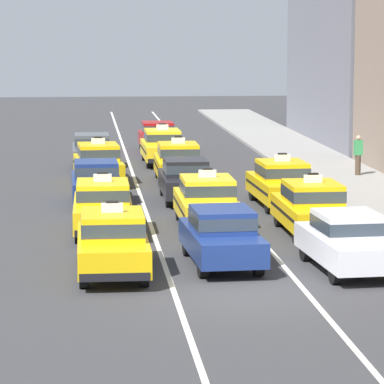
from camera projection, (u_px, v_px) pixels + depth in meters
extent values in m
plane|color=#353538|center=(241.00, 294.00, 26.45)|extent=(160.00, 160.00, 0.00)
cube|color=silver|center=(136.00, 182.00, 45.98)|extent=(0.14, 80.00, 0.01)
cube|color=silver|center=(211.00, 181.00, 46.29)|extent=(0.14, 80.00, 0.01)
cube|color=gray|center=(372.00, 195.00, 41.91)|extent=(4.00, 90.00, 0.15)
cylinder|color=black|center=(84.00, 251.00, 30.05)|extent=(0.24, 0.64, 0.64)
cylinder|color=black|center=(138.00, 250.00, 30.19)|extent=(0.24, 0.64, 0.64)
cylinder|color=black|center=(84.00, 275.00, 27.04)|extent=(0.24, 0.64, 0.64)
cylinder|color=black|center=(144.00, 274.00, 27.17)|extent=(0.24, 0.64, 0.64)
cube|color=yellow|center=(112.00, 249.00, 28.56)|extent=(1.82, 4.51, 0.70)
cube|color=black|center=(112.00, 247.00, 28.55)|extent=(1.84, 4.15, 0.10)
cube|color=yellow|center=(112.00, 224.00, 28.31)|extent=(1.61, 2.11, 0.64)
cube|color=#2D3842|center=(112.00, 224.00, 28.31)|extent=(1.63, 2.13, 0.35)
cube|color=white|center=(112.00, 208.00, 28.25)|extent=(0.56, 0.12, 0.24)
cube|color=black|center=(112.00, 202.00, 28.23)|extent=(0.32, 0.11, 0.06)
cube|color=black|center=(111.00, 242.00, 30.77)|extent=(1.71, 0.15, 0.20)
cube|color=black|center=(115.00, 277.00, 26.42)|extent=(1.71, 0.15, 0.20)
cylinder|color=black|center=(80.00, 216.00, 35.76)|extent=(0.25, 0.64, 0.64)
cylinder|color=black|center=(125.00, 215.00, 35.90)|extent=(0.25, 0.64, 0.64)
cylinder|color=black|center=(79.00, 233.00, 32.75)|extent=(0.25, 0.64, 0.64)
cylinder|color=black|center=(128.00, 232.00, 32.88)|extent=(0.25, 0.64, 0.64)
cube|color=yellow|center=(103.00, 212.00, 34.27)|extent=(1.84, 4.51, 0.70)
cube|color=black|center=(103.00, 211.00, 34.26)|extent=(1.85, 4.16, 0.10)
cube|color=yellow|center=(103.00, 192.00, 34.03)|extent=(1.62, 2.11, 0.64)
cube|color=#2D3842|center=(103.00, 192.00, 34.03)|extent=(1.64, 2.13, 0.35)
cube|color=white|center=(102.00, 178.00, 33.96)|extent=(0.56, 0.12, 0.24)
cube|color=black|center=(102.00, 173.00, 33.94)|extent=(0.32, 0.11, 0.06)
cube|color=black|center=(102.00, 209.00, 36.49)|extent=(1.71, 0.15, 0.20)
cube|color=black|center=(104.00, 233.00, 32.13)|extent=(1.71, 0.15, 0.20)
cylinder|color=black|center=(76.00, 190.00, 41.58)|extent=(0.25, 0.64, 0.64)
cylinder|color=black|center=(114.00, 189.00, 41.74)|extent=(0.25, 0.64, 0.64)
cylinder|color=black|center=(77.00, 201.00, 38.79)|extent=(0.25, 0.64, 0.64)
cylinder|color=black|center=(118.00, 200.00, 38.95)|extent=(0.25, 0.64, 0.64)
cube|color=navy|center=(96.00, 186.00, 40.22)|extent=(1.84, 4.33, 0.66)
cube|color=navy|center=(96.00, 169.00, 40.03)|extent=(1.60, 1.93, 0.60)
cube|color=#2D3842|center=(96.00, 169.00, 40.03)|extent=(1.62, 1.95, 0.33)
cylinder|color=black|center=(78.00, 171.00, 46.96)|extent=(0.28, 0.65, 0.64)
cylinder|color=black|center=(113.00, 171.00, 47.20)|extent=(0.28, 0.65, 0.64)
cylinder|color=black|center=(83.00, 181.00, 43.98)|extent=(0.28, 0.65, 0.64)
cylinder|color=black|center=(120.00, 180.00, 44.22)|extent=(0.28, 0.65, 0.64)
cube|color=yellow|center=(98.00, 167.00, 45.54)|extent=(2.10, 4.61, 0.70)
cube|color=black|center=(98.00, 166.00, 45.53)|extent=(2.09, 4.25, 0.10)
cube|color=yellow|center=(98.00, 152.00, 45.30)|extent=(1.74, 2.20, 0.64)
cube|color=#2D3842|center=(98.00, 152.00, 45.30)|extent=(1.76, 2.22, 0.35)
cube|color=white|center=(98.00, 141.00, 45.23)|extent=(0.57, 0.16, 0.24)
cube|color=black|center=(98.00, 137.00, 45.21)|extent=(0.33, 0.13, 0.06)
cube|color=black|center=(94.00, 167.00, 47.73)|extent=(1.72, 0.25, 0.20)
cube|color=black|center=(103.00, 180.00, 43.42)|extent=(1.72, 0.25, 0.20)
cylinder|color=black|center=(76.00, 158.00, 52.05)|extent=(0.25, 0.64, 0.64)
cylinder|color=black|center=(107.00, 157.00, 52.20)|extent=(0.25, 0.64, 0.64)
cylinder|color=black|center=(76.00, 165.00, 49.25)|extent=(0.25, 0.64, 0.64)
cylinder|color=black|center=(109.00, 164.00, 49.41)|extent=(0.25, 0.64, 0.64)
cube|color=#4C5156|center=(92.00, 154.00, 50.68)|extent=(1.80, 4.32, 0.66)
cube|color=#4C5156|center=(92.00, 140.00, 50.49)|extent=(1.58, 1.91, 0.60)
cube|color=#2D3842|center=(92.00, 140.00, 50.49)|extent=(1.60, 1.93, 0.33)
cylinder|color=black|center=(188.00, 244.00, 30.95)|extent=(0.27, 0.65, 0.64)
cylinder|color=black|center=(238.00, 243.00, 31.15)|extent=(0.27, 0.65, 0.64)
cylinder|color=black|center=(203.00, 266.00, 28.17)|extent=(0.27, 0.65, 0.64)
cylinder|color=black|center=(258.00, 264.00, 28.37)|extent=(0.27, 0.65, 0.64)
cube|color=navy|center=(221.00, 242.00, 29.61)|extent=(1.96, 4.38, 0.66)
cube|color=navy|center=(222.00, 219.00, 29.42)|extent=(1.65, 1.97, 0.60)
cube|color=#2D3842|center=(222.00, 219.00, 29.42)|extent=(1.67, 1.99, 0.33)
cylinder|color=black|center=(180.00, 211.00, 36.75)|extent=(0.24, 0.64, 0.64)
cylinder|color=black|center=(223.00, 210.00, 36.90)|extent=(0.24, 0.64, 0.64)
cylinder|color=black|center=(189.00, 227.00, 33.74)|extent=(0.24, 0.64, 0.64)
cylinder|color=black|center=(236.00, 226.00, 33.89)|extent=(0.24, 0.64, 0.64)
cube|color=yellow|center=(207.00, 207.00, 35.27)|extent=(1.81, 4.51, 0.70)
cube|color=black|center=(207.00, 206.00, 35.26)|extent=(1.83, 4.15, 0.10)
cube|color=yellow|center=(207.00, 187.00, 35.02)|extent=(1.61, 2.10, 0.64)
cube|color=#2D3842|center=(207.00, 187.00, 35.02)|extent=(1.63, 2.12, 0.35)
cube|color=white|center=(207.00, 174.00, 34.96)|extent=(0.56, 0.12, 0.24)
cube|color=black|center=(207.00, 169.00, 34.94)|extent=(0.32, 0.11, 0.06)
cube|color=black|center=(199.00, 204.00, 37.48)|extent=(1.71, 0.15, 0.20)
cube|color=black|center=(215.00, 227.00, 33.13)|extent=(1.71, 0.15, 0.20)
cylinder|color=black|center=(163.00, 187.00, 42.20)|extent=(0.24, 0.64, 0.64)
cylinder|color=black|center=(201.00, 187.00, 42.34)|extent=(0.24, 0.64, 0.64)
cylinder|color=black|center=(169.00, 198.00, 39.41)|extent=(0.24, 0.64, 0.64)
cylinder|color=black|center=(209.00, 198.00, 39.55)|extent=(0.24, 0.64, 0.64)
cube|color=black|center=(185.00, 184.00, 40.83)|extent=(1.76, 4.30, 0.66)
cube|color=black|center=(186.00, 167.00, 40.64)|extent=(1.56, 1.90, 0.60)
cube|color=#2D3842|center=(186.00, 167.00, 40.64)|extent=(1.58, 1.92, 0.33)
cylinder|color=black|center=(158.00, 170.00, 47.27)|extent=(0.25, 0.64, 0.64)
cylinder|color=black|center=(192.00, 170.00, 47.40)|extent=(0.25, 0.64, 0.64)
cylinder|color=black|center=(163.00, 180.00, 44.26)|extent=(0.25, 0.64, 0.64)
cylinder|color=black|center=(199.00, 180.00, 44.39)|extent=(0.25, 0.64, 0.64)
cube|color=yellow|center=(178.00, 167.00, 45.78)|extent=(1.84, 4.52, 0.70)
cube|color=black|center=(178.00, 165.00, 45.77)|extent=(1.86, 4.16, 0.10)
cube|color=yellow|center=(178.00, 151.00, 45.53)|extent=(1.62, 2.11, 0.64)
cube|color=#2D3842|center=(178.00, 151.00, 45.53)|extent=(1.64, 2.14, 0.35)
cube|color=white|center=(178.00, 140.00, 45.47)|extent=(0.56, 0.13, 0.24)
cube|color=black|center=(178.00, 137.00, 45.45)|extent=(0.32, 0.11, 0.06)
cube|color=black|center=(174.00, 166.00, 47.99)|extent=(1.71, 0.16, 0.20)
cube|color=black|center=(182.00, 180.00, 43.64)|extent=(1.71, 0.16, 0.20)
cylinder|color=black|center=(145.00, 154.00, 53.54)|extent=(0.25, 0.64, 0.64)
cylinder|color=black|center=(175.00, 154.00, 53.70)|extent=(0.25, 0.64, 0.64)
cylinder|color=black|center=(149.00, 161.00, 50.53)|extent=(0.25, 0.64, 0.64)
cylinder|color=black|center=(181.00, 161.00, 50.69)|extent=(0.25, 0.64, 0.64)
cube|color=yellow|center=(162.00, 150.00, 52.06)|extent=(1.86, 4.52, 0.70)
cube|color=black|center=(162.00, 149.00, 52.06)|extent=(1.88, 4.16, 0.10)
cube|color=yellow|center=(162.00, 136.00, 51.82)|extent=(1.63, 2.12, 0.64)
cube|color=#2D3842|center=(162.00, 136.00, 51.82)|extent=(1.65, 2.14, 0.35)
cube|color=white|center=(162.00, 127.00, 51.75)|extent=(0.56, 0.13, 0.24)
cube|color=black|center=(162.00, 124.00, 51.73)|extent=(0.32, 0.11, 0.06)
cube|color=black|center=(158.00, 150.00, 54.27)|extent=(1.71, 0.16, 0.20)
cube|color=black|center=(166.00, 161.00, 49.93)|extent=(1.71, 0.16, 0.20)
cylinder|color=black|center=(142.00, 143.00, 58.69)|extent=(0.25, 0.64, 0.64)
cylinder|color=black|center=(169.00, 143.00, 58.85)|extent=(0.25, 0.64, 0.64)
cylinder|color=black|center=(146.00, 149.00, 55.90)|extent=(0.25, 0.64, 0.64)
cylinder|color=black|center=(174.00, 148.00, 56.06)|extent=(0.25, 0.64, 0.64)
cube|color=maroon|center=(157.00, 139.00, 57.32)|extent=(1.83, 4.33, 0.66)
cube|color=maroon|center=(158.00, 128.00, 57.13)|extent=(1.59, 1.93, 0.60)
cube|color=#2D3842|center=(158.00, 128.00, 57.13)|extent=(1.61, 1.95, 0.33)
cylinder|color=black|center=(306.00, 249.00, 30.24)|extent=(0.28, 0.65, 0.64)
cylinder|color=black|center=(356.00, 248.00, 30.47)|extent=(0.28, 0.65, 0.64)
cylinder|color=black|center=(336.00, 272.00, 27.47)|extent=(0.28, 0.65, 0.64)
cube|color=silver|center=(347.00, 247.00, 28.92)|extent=(2.03, 4.40, 0.66)
cube|color=silver|center=(348.00, 224.00, 28.73)|extent=(1.68, 1.99, 0.60)
cube|color=#2D3842|center=(348.00, 224.00, 28.73)|extent=(1.70, 2.02, 0.33)
cylinder|color=black|center=(279.00, 217.00, 35.55)|extent=(0.24, 0.64, 0.64)
cylinder|color=black|center=(324.00, 216.00, 35.71)|extent=(0.24, 0.64, 0.64)
cylinder|color=black|center=(298.00, 234.00, 32.54)|extent=(0.24, 0.64, 0.64)
cylinder|color=black|center=(346.00, 233.00, 32.70)|extent=(0.24, 0.64, 0.64)
cube|color=yellow|center=(311.00, 213.00, 34.07)|extent=(1.83, 4.51, 0.70)
cube|color=black|center=(311.00, 212.00, 34.07)|extent=(1.85, 4.15, 0.10)
cube|color=yellow|center=(313.00, 193.00, 33.83)|extent=(1.61, 2.11, 0.64)
cube|color=#2D3842|center=(313.00, 193.00, 33.83)|extent=(1.63, 2.13, 0.35)
cube|color=white|center=(313.00, 179.00, 33.76)|extent=(0.56, 0.12, 0.24)
cube|color=black|center=(313.00, 174.00, 33.74)|extent=(0.32, 0.11, 0.06)
cube|color=black|center=(297.00, 210.00, 36.29)|extent=(1.71, 0.15, 0.20)
cube|color=black|center=(327.00, 234.00, 31.94)|extent=(1.71, 0.15, 0.20)
cylinder|color=black|center=(253.00, 192.00, 41.02)|extent=(0.26, 0.65, 0.64)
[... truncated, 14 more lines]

